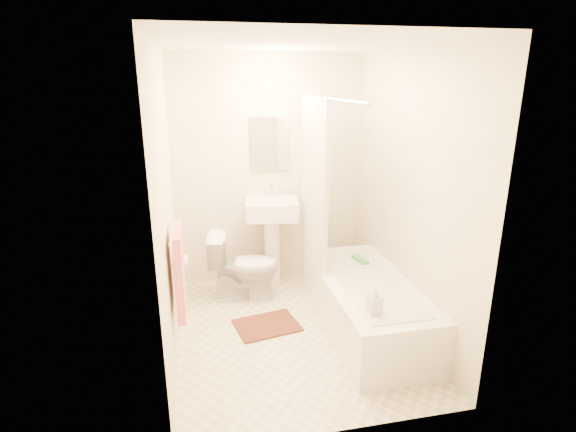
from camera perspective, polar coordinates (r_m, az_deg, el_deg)
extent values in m
plane|color=beige|center=(4.11, 0.74, -14.47)|extent=(2.40, 2.40, 0.00)
plane|color=white|center=(3.51, 0.90, 21.14)|extent=(2.40, 2.40, 0.00)
cube|color=beige|center=(4.77, -2.37, 5.61)|extent=(2.00, 0.02, 2.40)
cube|color=beige|center=(3.55, -15.13, 0.92)|extent=(0.02, 2.40, 2.40)
cube|color=beige|center=(3.96, 15.08, 2.60)|extent=(0.02, 2.40, 2.40)
cube|color=white|center=(4.70, -2.37, 9.15)|extent=(0.40, 0.03, 0.55)
cylinder|color=silver|center=(3.67, 5.24, 14.66)|extent=(0.03, 1.70, 0.03)
cube|color=silver|center=(4.16, 3.34, 4.15)|extent=(0.04, 0.80, 1.55)
cylinder|color=silver|center=(3.34, -14.50, -1.86)|extent=(0.02, 0.60, 0.02)
cube|color=#CC7266|center=(3.45, -13.61, -6.86)|extent=(0.06, 0.45, 0.66)
cylinder|color=white|center=(3.82, -13.42, -5.72)|extent=(0.11, 0.12, 0.12)
imported|color=white|center=(4.55, -5.64, -6.42)|extent=(0.75, 0.50, 0.68)
cube|color=#48251B|center=(4.19, -2.69, -13.69)|extent=(0.62, 0.51, 0.02)
imported|color=white|center=(3.46, 10.93, -10.52)|extent=(0.11, 0.11, 0.21)
cube|color=#43AE58|center=(4.38, 9.10, -5.51)|extent=(0.11, 0.23, 0.04)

